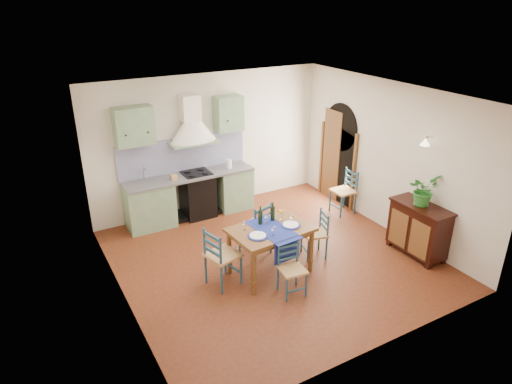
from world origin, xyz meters
TOP-DOWN VIEW (x-y plane):
  - floor at (0.00, 0.00)m, footprint 5.00×5.00m
  - back_wall at (-0.47, 2.29)m, footprint 5.00×0.96m
  - right_wall at (2.50, 0.28)m, footprint 0.26×5.00m
  - left_wall at (-2.50, 0.00)m, footprint 0.04×5.00m
  - ceiling at (0.00, 0.00)m, footprint 5.00×5.00m
  - dining_table at (-0.24, -0.34)m, footprint 1.33×1.02m
  - chair_near at (-0.26, -0.96)m, footprint 0.41×0.41m
  - chair_far at (-0.15, 0.29)m, footprint 0.56×0.56m
  - chair_left at (-1.08, -0.25)m, footprint 0.55×0.55m
  - chair_right at (0.70, -0.27)m, footprint 0.47×0.47m
  - chair_spare at (2.23, 0.83)m, footprint 0.43×0.43m
  - sideboard at (2.26, -1.09)m, footprint 0.50×1.05m
  - potted_plant at (2.27, -1.05)m, footprint 0.56×0.51m

SIDE VIEW (x-z plane):
  - floor at x=0.00m, z-range 0.00..0.00m
  - chair_near at x=-0.26m, z-range 0.01..0.81m
  - chair_right at x=0.70m, z-range 0.01..0.84m
  - chair_spare at x=2.23m, z-range 0.02..0.93m
  - chair_far at x=-0.15m, z-range 0.02..0.99m
  - chair_left at x=-1.08m, z-range 0.02..1.00m
  - sideboard at x=2.26m, z-range 0.04..0.98m
  - dining_table at x=-0.24m, z-range 0.15..1.28m
  - back_wall at x=-0.47m, z-range -0.35..2.45m
  - potted_plant at x=2.27m, z-range 0.94..1.47m
  - right_wall at x=2.50m, z-range -0.06..2.74m
  - left_wall at x=-2.50m, z-range 0.00..2.80m
  - ceiling at x=0.00m, z-range 2.80..2.81m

